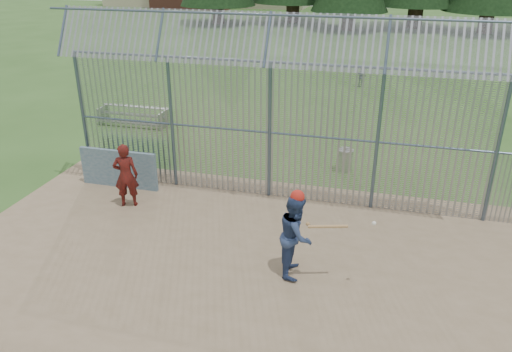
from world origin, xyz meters
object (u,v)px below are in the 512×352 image
(onlooker, at_px, (126,175))
(batter, at_px, (296,235))
(bleacher, at_px, (133,116))
(trash_can, at_px, (345,160))
(dugout_wall, at_px, (119,169))

(onlooker, bearing_deg, batter, 138.87)
(onlooker, bearing_deg, bleacher, -83.66)
(batter, relative_size, onlooker, 1.03)
(onlooker, distance_m, trash_can, 7.11)
(dugout_wall, distance_m, trash_can, 7.29)
(batter, height_order, trash_can, batter)
(batter, bearing_deg, onlooker, 64.14)
(trash_can, bearing_deg, batter, -94.70)
(dugout_wall, bearing_deg, onlooker, -51.38)
(batter, bearing_deg, bleacher, 39.71)
(onlooker, xyz_separation_m, trash_can, (5.75, 4.14, -0.57))
(bleacher, bearing_deg, onlooker, -63.51)
(batter, height_order, onlooker, batter)
(dugout_wall, xyz_separation_m, onlooker, (0.85, -1.06, 0.33))
(batter, relative_size, bleacher, 0.64)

